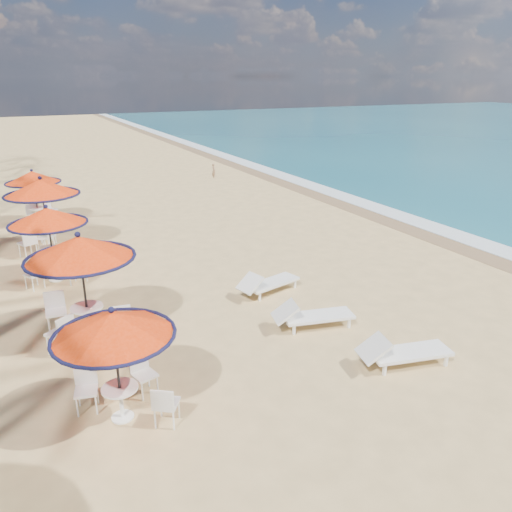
{
  "coord_description": "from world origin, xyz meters",
  "views": [
    {
      "loc": [
        -6.1,
        -8.33,
        5.9
      ],
      "look_at": [
        -0.29,
        3.33,
        1.2
      ],
      "focal_mm": 35.0,
      "sensor_mm": 36.0,
      "label": 1
    }
  ],
  "objects_px": {
    "lounger_far": "(267,283)",
    "station_1": "(79,262)",
    "station_0": "(116,337)",
    "station_2": "(48,226)",
    "lounger_near": "(401,351)",
    "lounger_mid": "(310,315)",
    "station_3": "(41,196)",
    "station_4": "(34,184)"
  },
  "relations": [
    {
      "from": "station_4",
      "to": "lounger_mid",
      "type": "bearing_deg",
      "value": -68.16
    },
    {
      "from": "lounger_near",
      "to": "lounger_far",
      "type": "distance_m",
      "value": 4.74
    },
    {
      "from": "station_2",
      "to": "lounger_near",
      "type": "relative_size",
      "value": 1.11
    },
    {
      "from": "station_1",
      "to": "station_4",
      "type": "relative_size",
      "value": 1.13
    },
    {
      "from": "lounger_near",
      "to": "lounger_far",
      "type": "xyz_separation_m",
      "value": [
        -0.82,
        4.67,
        -0.01
      ]
    },
    {
      "from": "lounger_near",
      "to": "lounger_mid",
      "type": "xyz_separation_m",
      "value": [
        -0.81,
        2.35,
        -0.0
      ]
    },
    {
      "from": "station_2",
      "to": "lounger_mid",
      "type": "relative_size",
      "value": 1.12
    },
    {
      "from": "station_0",
      "to": "lounger_near",
      "type": "height_order",
      "value": "station_0"
    },
    {
      "from": "station_1",
      "to": "station_4",
      "type": "xyz_separation_m",
      "value": [
        -0.27,
        11.17,
        -0.22
      ]
    },
    {
      "from": "station_0",
      "to": "station_2",
      "type": "xyz_separation_m",
      "value": [
        -0.43,
        7.49,
        0.1
      ]
    },
    {
      "from": "station_1",
      "to": "lounger_mid",
      "type": "relative_size",
      "value": 1.23
    },
    {
      "from": "station_2",
      "to": "station_3",
      "type": "relative_size",
      "value": 0.89
    },
    {
      "from": "lounger_near",
      "to": "lounger_mid",
      "type": "bearing_deg",
      "value": 121.49
    },
    {
      "from": "station_2",
      "to": "station_0",
      "type": "bearing_deg",
      "value": -86.73
    },
    {
      "from": "station_3",
      "to": "lounger_far",
      "type": "bearing_deg",
      "value": -52.89
    },
    {
      "from": "station_3",
      "to": "lounger_mid",
      "type": "bearing_deg",
      "value": -60.39
    },
    {
      "from": "lounger_near",
      "to": "lounger_mid",
      "type": "height_order",
      "value": "lounger_near"
    },
    {
      "from": "station_2",
      "to": "lounger_mid",
      "type": "distance_m",
      "value": 8.21
    },
    {
      "from": "station_0",
      "to": "station_2",
      "type": "bearing_deg",
      "value": 93.27
    },
    {
      "from": "lounger_mid",
      "to": "station_2",
      "type": "bearing_deg",
      "value": 144.06
    },
    {
      "from": "station_1",
      "to": "lounger_far",
      "type": "height_order",
      "value": "station_1"
    },
    {
      "from": "station_3",
      "to": "lounger_near",
      "type": "xyz_separation_m",
      "value": [
        6.08,
        -11.62,
        -1.61
      ]
    },
    {
      "from": "station_1",
      "to": "lounger_near",
      "type": "distance_m",
      "value": 7.45
    },
    {
      "from": "lounger_near",
      "to": "lounger_far",
      "type": "relative_size",
      "value": 1.04
    },
    {
      "from": "station_2",
      "to": "lounger_far",
      "type": "height_order",
      "value": "station_2"
    },
    {
      "from": "station_0",
      "to": "lounger_far",
      "type": "relative_size",
      "value": 1.09
    },
    {
      "from": "station_3",
      "to": "lounger_near",
      "type": "height_order",
      "value": "station_3"
    },
    {
      "from": "lounger_mid",
      "to": "lounger_far",
      "type": "height_order",
      "value": "lounger_mid"
    },
    {
      "from": "station_4",
      "to": "station_2",
      "type": "bearing_deg",
      "value": -90.44
    },
    {
      "from": "station_0",
      "to": "station_1",
      "type": "height_order",
      "value": "station_1"
    },
    {
      "from": "station_0",
      "to": "station_2",
      "type": "distance_m",
      "value": 7.5
    },
    {
      "from": "station_1",
      "to": "lounger_mid",
      "type": "height_order",
      "value": "station_1"
    },
    {
      "from": "lounger_near",
      "to": "station_4",
      "type": "bearing_deg",
      "value": 123.86
    },
    {
      "from": "station_1",
      "to": "station_3",
      "type": "bearing_deg",
      "value": 92.0
    },
    {
      "from": "station_0",
      "to": "lounger_near",
      "type": "xyz_separation_m",
      "value": [
        5.73,
        -0.94,
        -1.3
      ]
    },
    {
      "from": "station_4",
      "to": "lounger_far",
      "type": "relative_size",
      "value": 1.12
    },
    {
      "from": "lounger_far",
      "to": "station_1",
      "type": "bearing_deg",
      "value": 168.77
    },
    {
      "from": "station_0",
      "to": "station_4",
      "type": "bearing_deg",
      "value": 91.46
    },
    {
      "from": "station_0",
      "to": "station_4",
      "type": "relative_size",
      "value": 0.97
    },
    {
      "from": "station_0",
      "to": "station_4",
      "type": "distance_m",
      "value": 14.61
    },
    {
      "from": "station_4",
      "to": "lounger_far",
      "type": "bearing_deg",
      "value": -64.1
    },
    {
      "from": "lounger_far",
      "to": "station_0",
      "type": "bearing_deg",
      "value": -157.39
    }
  ]
}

